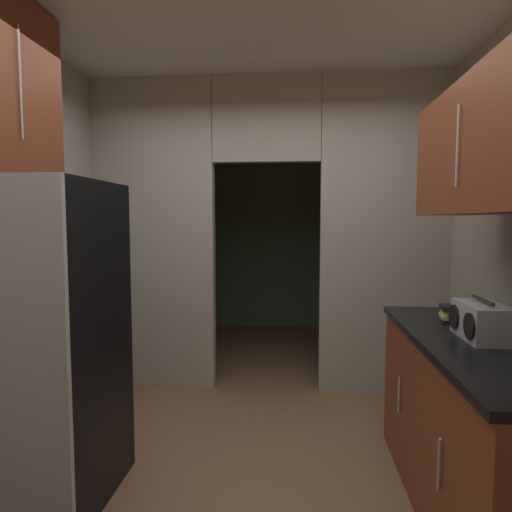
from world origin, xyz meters
name	(u,v)px	position (x,y,z in m)	size (l,w,h in m)	color
ground	(244,504)	(0.00, 0.00, 0.00)	(20.00, 20.00, 0.00)	brown
kitchen_overhead_slab	(253,5)	(0.00, 0.50, 2.77)	(3.51, 7.33, 0.06)	silver
kitchen_partition	(266,223)	(0.00, 1.66, 1.48)	(3.11, 0.12, 2.74)	#ADA899
adjoining_room_shell	(275,231)	(0.00, 3.32, 1.37)	(3.11, 2.42, 2.74)	slate
refrigerator	(32,343)	(-1.12, -0.04, 0.85)	(0.81, 0.78, 1.70)	black
lower_cabinet_run	(485,431)	(1.21, -0.01, 0.46)	(0.69, 1.68, 0.92)	brown
upper_cabinet_counterside	(498,145)	(1.21, -0.01, 1.86)	(0.36, 1.51, 0.64)	brown
boombox	(481,321)	(1.18, 0.01, 1.01)	(0.20, 0.34, 0.20)	#B2B2B7
book_stack	(452,313)	(1.17, 0.41, 0.96)	(0.14, 0.18, 0.09)	#2D609E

